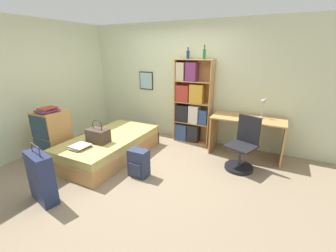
{
  "coord_description": "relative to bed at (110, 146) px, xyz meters",
  "views": [
    {
      "loc": [
        2.09,
        -3.1,
        2.0
      ],
      "look_at": [
        0.42,
        0.2,
        0.75
      ],
      "focal_mm": 24.0,
      "sensor_mm": 36.0,
      "label": 1
    }
  ],
  "objects": [
    {
      "name": "wall_left",
      "position": [
        -1.53,
        -0.02,
        1.09
      ],
      "size": [
        0.06,
        10.0,
        2.6
      ],
      "color": "beige",
      "rests_on": "ground_plane"
    },
    {
      "name": "dresser",
      "position": [
        -0.91,
        -0.54,
        0.26
      ],
      "size": [
        0.5,
        0.52,
        0.93
      ],
      "color": "tan",
      "rests_on": "ground_plane"
    },
    {
      "name": "magazine_pile_on_dresser",
      "position": [
        -0.9,
        -0.57,
        0.76
      ],
      "size": [
        0.34,
        0.39,
        0.08
      ],
      "color": "#232328",
      "rests_on": "dresser"
    },
    {
      "name": "ground_plane",
      "position": [
        0.76,
        -0.02,
        -0.21
      ],
      "size": [
        14.0,
        14.0,
        0.0
      ],
      "primitive_type": "plane",
      "color": "gray"
    },
    {
      "name": "wall_back",
      "position": [
        0.76,
        1.62,
        1.09
      ],
      "size": [
        10.0,
        0.09,
        2.6
      ],
      "color": "beige",
      "rests_on": "ground_plane"
    },
    {
      "name": "backpack",
      "position": [
        0.92,
        -0.38,
        0.02
      ],
      "size": [
        0.32,
        0.24,
        0.47
      ],
      "color": "#2D3856",
      "rests_on": "ground_plane"
    },
    {
      "name": "desk_lamp",
      "position": [
        2.61,
        1.35,
        0.85
      ],
      "size": [
        0.16,
        0.11,
        0.42
      ],
      "color": "#ADA89E",
      "rests_on": "desk"
    },
    {
      "name": "desk",
      "position": [
        2.37,
        1.26,
        0.34
      ],
      "size": [
        1.35,
        0.63,
        0.77
      ],
      "color": "tan",
      "rests_on": "ground_plane"
    },
    {
      "name": "desk_chair",
      "position": [
        2.4,
        0.66,
        0.09
      ],
      "size": [
        0.57,
        0.57,
        0.94
      ],
      "color": "black",
      "rests_on": "ground_plane"
    },
    {
      "name": "bed",
      "position": [
        0.0,
        0.0,
        0.0
      ],
      "size": [
        1.1,
        2.03,
        0.42
      ],
      "color": "tan",
      "rests_on": "ground_plane"
    },
    {
      "name": "book_stack_on_bed",
      "position": [
        -0.07,
        -0.66,
        0.24
      ],
      "size": [
        0.31,
        0.33,
        0.06
      ],
      "color": "#7A336B",
      "rests_on": "bed"
    },
    {
      "name": "suitcase",
      "position": [
        0.11,
        -1.52,
        0.15
      ],
      "size": [
        0.53,
        0.31,
        0.84
      ],
      "color": "navy",
      "rests_on": "ground_plane"
    },
    {
      "name": "handbag",
      "position": [
        0.02,
        -0.31,
        0.34
      ],
      "size": [
        0.39,
        0.25,
        0.43
      ],
      "color": "#47382D",
      "rests_on": "bed"
    },
    {
      "name": "bookcase",
      "position": [
        1.11,
        1.42,
        0.65
      ],
      "size": [
        0.8,
        0.29,
        1.83
      ],
      "color": "tan",
      "rests_on": "ground_plane"
    },
    {
      "name": "bottle_brown",
      "position": [
        1.37,
        1.44,
        1.73
      ],
      "size": [
        0.06,
        0.06,
        0.27
      ],
      "color": "#1E6B2D",
      "rests_on": "bookcase"
    },
    {
      "name": "bottle_green",
      "position": [
        1.01,
        1.46,
        1.71
      ],
      "size": [
        0.07,
        0.07,
        0.23
      ],
      "color": "navy",
      "rests_on": "bookcase"
    }
  ]
}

